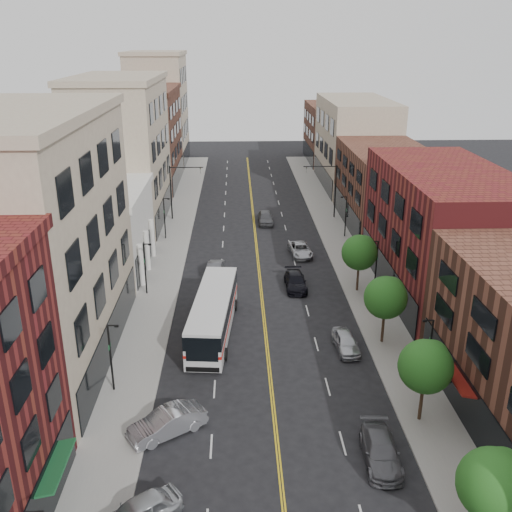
{
  "coord_description": "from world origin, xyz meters",
  "views": [
    {
      "loc": [
        -2.27,
        -26.08,
        23.11
      ],
      "look_at": [
        -0.62,
        20.94,
        5.0
      ],
      "focal_mm": 40.0,
      "sensor_mm": 36.0,
      "label": 1
    }
  ],
  "objects": [
    {
      "name": "lamp_l_2",
      "position": [
        -10.95,
        24.0,
        2.97
      ],
      "size": [
        0.81,
        0.55,
        5.05
      ],
      "color": "black",
      "rests_on": "sidewalk_left"
    },
    {
      "name": "ground",
      "position": [
        0.0,
        0.0,
        0.0
      ],
      "size": [
        220.0,
        220.0,
        0.0
      ],
      "primitive_type": "plane",
      "color": "black",
      "rests_on": "ground"
    },
    {
      "name": "bldg_l_far_a",
      "position": [
        -17.0,
        48.0,
        9.0
      ],
      "size": [
        10.0,
        20.0,
        18.0
      ],
      "primitive_type": "cube",
      "color": "tan",
      "rests_on": "ground"
    },
    {
      "name": "car_angle_b",
      "position": [
        -6.75,
        3.27,
        0.82
      ],
      "size": [
        5.1,
        4.17,
        1.63
      ],
      "primitive_type": "imported",
      "rotation": [
        0.0,
        0.0,
        -0.99
      ],
      "color": "#B5B6BD",
      "rests_on": "ground"
    },
    {
      "name": "bldg_r_mid",
      "position": [
        17.0,
        24.0,
        6.0
      ],
      "size": [
        10.0,
        22.0,
        12.0
      ],
      "primitive_type": "cube",
      "color": "maroon",
      "rests_on": "ground"
    },
    {
      "name": "sidewalk_right",
      "position": [
        10.0,
        35.0,
        0.07
      ],
      "size": [
        4.0,
        110.0,
        0.15
      ],
      "primitive_type": "cube",
      "color": "gray",
      "rests_on": "ground"
    },
    {
      "name": "tree_r_3",
      "position": [
        9.39,
        24.07,
        4.13
      ],
      "size": [
        3.4,
        3.4,
        5.59
      ],
      "color": "black",
      "rests_on": "sidewalk_right"
    },
    {
      "name": "car_parked_far",
      "position": [
        6.18,
        13.02,
        0.71
      ],
      "size": [
        1.98,
        4.27,
        1.42
      ],
      "primitive_type": "imported",
      "rotation": [
        0.0,
        0.0,
        0.08
      ],
      "color": "silver",
      "rests_on": "ground"
    },
    {
      "name": "bldg_l_far_b",
      "position": [
        -17.0,
        68.0,
        7.5
      ],
      "size": [
        10.0,
        20.0,
        15.0
      ],
      "primitive_type": "cube",
      "color": "brown",
      "rests_on": "ground"
    },
    {
      "name": "bldg_r_far_b",
      "position": [
        17.0,
        66.0,
        7.0
      ],
      "size": [
        10.0,
        22.0,
        14.0
      ],
      "primitive_type": "cube",
      "color": "tan",
      "rests_on": "ground"
    },
    {
      "name": "tree_r_0",
      "position": [
        9.39,
        -5.93,
        4.13
      ],
      "size": [
        3.4,
        3.4,
        5.59
      ],
      "color": "black",
      "rests_on": "sidewalk_right"
    },
    {
      "name": "car_parked_mid",
      "position": [
        5.89,
        0.38,
        0.71
      ],
      "size": [
        2.21,
        4.98,
        1.42
      ],
      "primitive_type": "imported",
      "rotation": [
        0.0,
        0.0,
        -0.04
      ],
      "color": "#56565C",
      "rests_on": "ground"
    },
    {
      "name": "signal_mast_left",
      "position": [
        -10.27,
        48.0,
        4.65
      ],
      "size": [
        4.49,
        0.18,
        7.2
      ],
      "color": "black",
      "rests_on": "sidewalk_left"
    },
    {
      "name": "bldg_l_white",
      "position": [
        -17.0,
        31.0,
        4.0
      ],
      "size": [
        10.0,
        14.0,
        8.0
      ],
      "primitive_type": "cube",
      "color": "silver",
      "rests_on": "ground"
    },
    {
      "name": "bldg_r_far_c",
      "position": [
        17.0,
        86.0,
        5.5
      ],
      "size": [
        10.0,
        18.0,
        11.0
      ],
      "primitive_type": "cube",
      "color": "brown",
      "rests_on": "ground"
    },
    {
      "name": "lamp_l_3",
      "position": [
        -10.95,
        40.0,
        2.97
      ],
      "size": [
        0.81,
        0.55,
        5.05
      ],
      "color": "black",
      "rests_on": "sidewalk_left"
    },
    {
      "name": "sidewalk_left",
      "position": [
        -10.0,
        35.0,
        0.07
      ],
      "size": [
        4.0,
        110.0,
        0.15
      ],
      "primitive_type": "cube",
      "color": "gray",
      "rests_on": "ground"
    },
    {
      "name": "bldg_l_tanoffice",
      "position": [
        -17.0,
        13.0,
        9.0
      ],
      "size": [
        10.0,
        22.0,
        18.0
      ],
      "primitive_type": "cube",
      "color": "tan",
      "rests_on": "ground"
    },
    {
      "name": "car_lane_b",
      "position": [
        4.86,
        34.0,
        0.68
      ],
      "size": [
        2.71,
        5.1,
        1.36
      ],
      "primitive_type": "imported",
      "rotation": [
        0.0,
        0.0,
        0.09
      ],
      "color": "#AEB0B6",
      "rests_on": "ground"
    },
    {
      "name": "lamp_r_3",
      "position": [
        10.95,
        40.0,
        2.97
      ],
      "size": [
        0.81,
        0.55,
        5.05
      ],
      "color": "black",
      "rests_on": "sidewalk_right"
    },
    {
      "name": "car_lane_c",
      "position": [
        1.5,
        45.89,
        0.81
      ],
      "size": [
        1.96,
        4.79,
        1.63
      ],
      "primitive_type": "imported",
      "rotation": [
        0.0,
        0.0,
        0.01
      ],
      "color": "#47484C",
      "rests_on": "ground"
    },
    {
      "name": "bldg_r_far_a",
      "position": [
        17.0,
        45.0,
        5.0
      ],
      "size": [
        10.0,
        20.0,
        10.0
      ],
      "primitive_type": "cube",
      "color": "brown",
      "rests_on": "ground"
    },
    {
      "name": "tree_r_2",
      "position": [
        9.39,
        14.07,
        4.13
      ],
      "size": [
        3.4,
        3.4,
        5.59
      ],
      "color": "black",
      "rests_on": "sidewalk_right"
    },
    {
      "name": "lamp_r_2",
      "position": [
        10.95,
        24.0,
        2.97
      ],
      "size": [
        0.81,
        0.55,
        5.05
      ],
      "color": "black",
      "rests_on": "sidewalk_right"
    },
    {
      "name": "car_lane_behind",
      "position": [
        -4.58,
        28.9,
        0.71
      ],
      "size": [
        1.85,
        4.4,
        1.41
      ],
      "primitive_type": "imported",
      "rotation": [
        0.0,
        0.0,
        3.06
      ],
      "color": "#434447",
      "rests_on": "ground"
    },
    {
      "name": "bldg_l_far_c",
      "position": [
        -17.0,
        86.0,
        10.0
      ],
      "size": [
        10.0,
        16.0,
        20.0
      ],
      "primitive_type": "cube",
      "color": "tan",
      "rests_on": "ground"
    },
    {
      "name": "city_bus",
      "position": [
        -4.32,
        16.18,
        1.93
      ],
      "size": [
        3.99,
        13.11,
        3.32
      ],
      "rotation": [
        0.0,
        0.0,
        -0.09
      ],
      "color": "silver",
      "rests_on": "ground"
    },
    {
      "name": "lamp_r_1",
      "position": [
        10.95,
        8.0,
        2.97
      ],
      "size": [
        0.81,
        0.55,
        5.05
      ],
      "color": "black",
      "rests_on": "sidewalk_right"
    },
    {
      "name": "lamp_l_1",
      "position": [
        -10.95,
        8.0,
        2.97
      ],
      "size": [
        0.81,
        0.55,
        5.05
      ],
      "color": "black",
      "rests_on": "sidewalk_left"
    },
    {
      "name": "car_lane_a",
      "position": [
        3.4,
        24.97,
        0.71
      ],
      "size": [
        2.07,
        4.93,
        1.42
      ],
      "primitive_type": "imported",
      "rotation": [
        0.0,
        0.0,
        0.02
      ],
      "color": "black",
      "rests_on": "ground"
    },
    {
      "name": "tree_r_1",
      "position": [
        9.39,
        4.07,
        4.13
      ],
      "size": [
        3.4,
        3.4,
        5.59
      ],
      "color": "black",
      "rests_on": "sidewalk_right"
    },
    {
      "name": "signal_mast_right",
      "position": [
        10.27,
        48.0,
        4.65
      ],
      "size": [
        4.49,
        0.18,
        7.2
      ],
      "color": "black",
      "rests_on": "sidewalk_right"
    }
  ]
}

